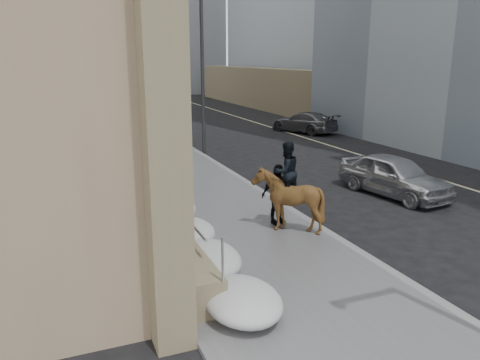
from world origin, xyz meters
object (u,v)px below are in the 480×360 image
Objects in this scene: mounted_horse_left at (174,212)px; car_silver at (394,175)px; car_grey at (304,122)px; pedestrian at (277,194)px; mounted_horse_right at (287,195)px.

mounted_horse_left is 9.29m from car_silver.
mounted_horse_left reaches higher than car_grey.
pedestrian is at bearing -152.34° from mounted_horse_left.
mounted_horse_left is at bearing -174.36° from car_silver.
mounted_horse_left is 3.55m from pedestrian.
car_silver is (8.97, 2.37, -0.44)m from mounted_horse_left.
car_silver is at bearing -168.08° from mounted_horse_right.
car_silver is at bearing 5.16° from pedestrian.
mounted_horse_left is 3.44m from mounted_horse_right.
mounted_horse_left reaches higher than pedestrian.
mounted_horse_left is at bearing -173.57° from pedestrian.
mounted_horse_right is at bearing -168.89° from car_silver.
pedestrian reaches higher than car_grey.
pedestrian is (-0.01, 0.63, -0.15)m from mounted_horse_right.
mounted_horse_left is 1.03× the size of mounted_horse_right.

